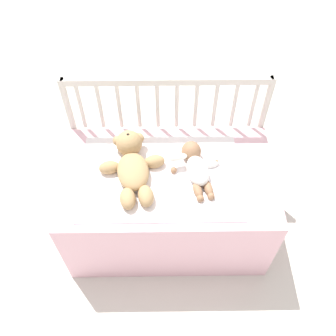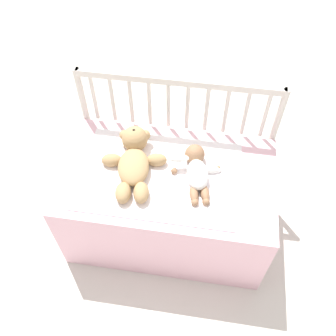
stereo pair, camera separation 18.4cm
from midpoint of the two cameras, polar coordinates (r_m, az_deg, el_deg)
ground_plane at (r=2.33m, az=-2.28°, el=-8.94°), size 12.00×12.00×0.00m
crib_mattress at (r=2.10m, az=-2.51°, el=-5.49°), size 1.09×0.64×0.53m
crib_rail at (r=2.05m, az=-2.70°, el=7.85°), size 1.09×0.04×0.86m
blanket at (r=1.88m, az=-3.99°, el=-1.42°), size 0.80×0.54×0.01m
teddy_bear at (r=1.88m, az=-8.30°, el=0.47°), size 0.34×0.45×0.14m
baby at (r=1.86m, az=1.50°, el=0.11°), size 0.27×0.34×0.10m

